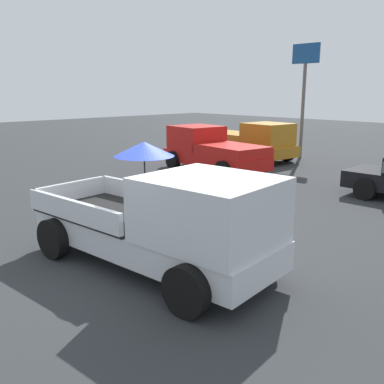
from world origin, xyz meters
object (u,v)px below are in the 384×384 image
at_px(pickup_truck_main, 170,222).
at_px(pickup_truck_red, 211,150).
at_px(motel_sign, 304,79).
at_px(pickup_truck_far, 252,141).

bearing_deg(pickup_truck_main, pickup_truck_red, 123.46).
relative_size(pickup_truck_red, motel_sign, 0.92).
bearing_deg(pickup_truck_far, pickup_truck_red, -73.31).
distance_m(pickup_truck_main, pickup_truck_far, 13.44).
distance_m(pickup_truck_far, motel_sign, 3.84).
relative_size(pickup_truck_main, pickup_truck_far, 1.06).
bearing_deg(motel_sign, pickup_truck_red, -96.28).
bearing_deg(pickup_truck_main, pickup_truck_far, 116.18).
bearing_deg(pickup_truck_red, motel_sign, -89.94).
distance_m(pickup_truck_main, motel_sign, 14.96).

